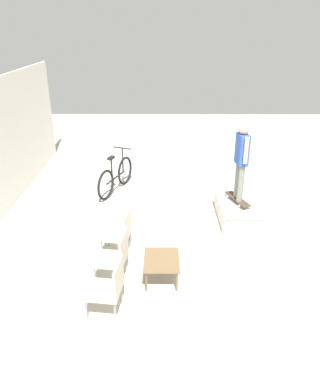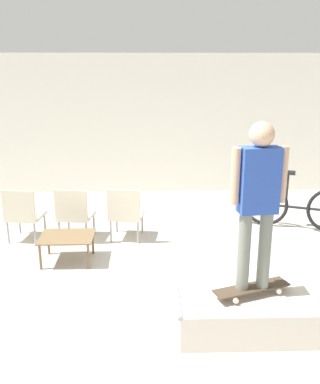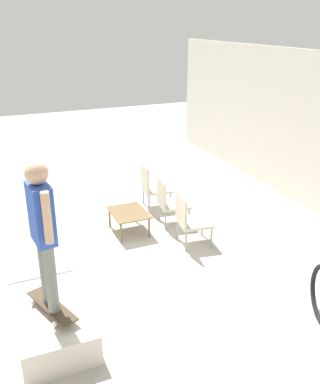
# 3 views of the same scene
# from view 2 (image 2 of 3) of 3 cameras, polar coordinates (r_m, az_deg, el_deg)

# --- Properties ---
(ground_plane) EXTENTS (24.00, 24.00, 0.00)m
(ground_plane) POSITION_cam_2_polar(r_m,az_deg,el_deg) (5.57, -3.92, -12.72)
(ground_plane) COLOR #B7B2A8
(house_wall_back) EXTENTS (12.00, 0.06, 3.00)m
(house_wall_back) POSITION_cam_2_polar(r_m,az_deg,el_deg) (9.45, -3.09, 8.92)
(house_wall_back) COLOR white
(house_wall_back) RESTS_ON ground_plane
(skate_ramp_box) EXTENTS (1.44, 0.84, 0.41)m
(skate_ramp_box) POSITION_cam_2_polar(r_m,az_deg,el_deg) (4.81, 11.01, -15.40)
(skate_ramp_box) COLOR silver
(skate_ramp_box) RESTS_ON ground_plane
(skateboard_on_ramp) EXTENTS (0.86, 0.47, 0.07)m
(skateboard_on_ramp) POSITION_cam_2_polar(r_m,az_deg,el_deg) (4.70, 12.13, -12.41)
(skateboard_on_ramp) COLOR #473828
(skateboard_on_ramp) RESTS_ON skate_ramp_box
(person_skater) EXTENTS (0.57, 0.24, 1.73)m
(person_skater) POSITION_cam_2_polar(r_m,az_deg,el_deg) (4.31, 12.94, -0.25)
(person_skater) COLOR gray
(person_skater) RESTS_ON skateboard_on_ramp
(coffee_table) EXTENTS (0.76, 0.61, 0.39)m
(coffee_table) POSITION_cam_2_polar(r_m,az_deg,el_deg) (6.28, -12.31, -6.14)
(coffee_table) COLOR brown
(coffee_table) RESTS_ON ground_plane
(patio_chair_left) EXTENTS (0.58, 0.58, 0.89)m
(patio_chair_left) POSITION_cam_2_polar(r_m,az_deg,el_deg) (7.14, -17.80, -2.65)
(patio_chair_left) COLOR #99999E
(patio_chair_left) RESTS_ON ground_plane
(patio_chair_center) EXTENTS (0.59, 0.59, 0.89)m
(patio_chair_center) POSITION_cam_2_polar(r_m,az_deg,el_deg) (6.96, -11.35, -2.66)
(patio_chair_center) COLOR #99999E
(patio_chair_center) RESTS_ON ground_plane
(patio_chair_right) EXTENTS (0.59, 0.59, 0.89)m
(patio_chair_right) POSITION_cam_2_polar(r_m,az_deg,el_deg) (6.86, -4.63, -2.64)
(patio_chair_right) COLOR #99999E
(patio_chair_right) RESTS_ON ground_plane
(bicycle) EXTENTS (1.74, 0.77, 1.08)m
(bicycle) POSITION_cam_2_polar(r_m,az_deg,el_deg) (7.71, 17.87, -1.83)
(bicycle) COLOR black
(bicycle) RESTS_ON ground_plane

